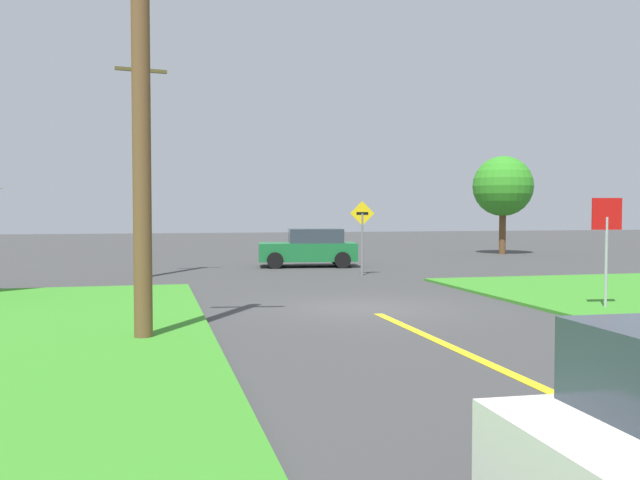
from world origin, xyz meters
name	(u,v)px	position (x,y,z in m)	size (l,w,h in m)	color
ground_plane	(365,308)	(0.00, 0.00, 0.00)	(120.00, 120.00, 0.00)	#3C3C3C
lane_stripe_center	(542,388)	(0.00, -8.00, 0.01)	(0.20, 14.00, 0.01)	yellow
stop_sign	(607,231)	(5.48, -1.68, 1.90)	(0.76, 0.11, 2.69)	#9EA0A8
car_approaching_junction	(309,248)	(1.48, 12.81, 0.80)	(4.33, 2.53, 1.62)	#196B33
utility_pole_near	(141,93)	(-5.23, -3.20, 4.51)	(1.80, 0.38, 8.83)	brown
utility_pole_mid	(142,163)	(-5.35, 9.46, 4.08)	(1.79, 0.43, 7.98)	brown
direction_sign	(362,229)	(2.49, 8.41, 1.70)	(0.91, 0.08, 2.74)	slate
oak_tree_left	(503,187)	(13.75, 18.92, 3.71)	(3.30, 3.30, 5.38)	brown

